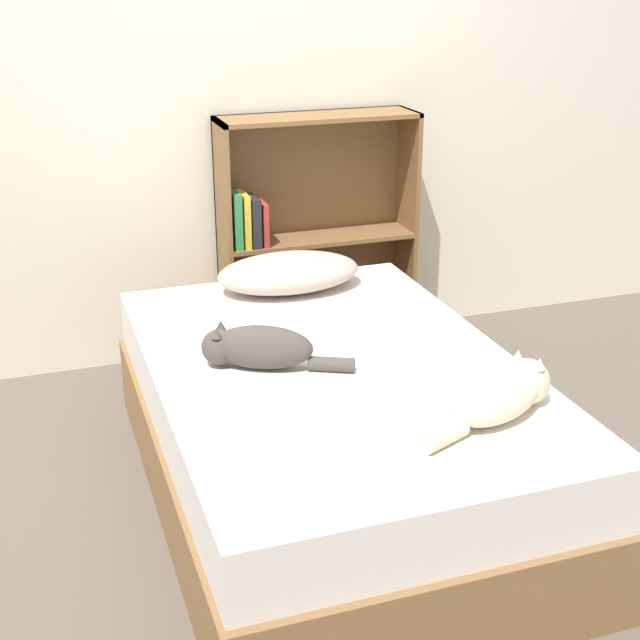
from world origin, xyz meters
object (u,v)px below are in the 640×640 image
(pillow, at_px, (289,273))
(cat_dark, at_px, (256,348))
(bookshelf, at_px, (308,233))
(cat_light, at_px, (502,396))
(bed, at_px, (333,431))

(pillow, relative_size, cat_dark, 1.24)
(bookshelf, bearing_deg, cat_light, -89.58)
(bed, height_order, cat_dark, cat_dark)
(cat_dark, xyz_separation_m, bookshelf, (0.59, 1.23, -0.01))
(pillow, xyz_separation_m, cat_light, (0.28, -1.24, -0.01))
(cat_light, xyz_separation_m, bookshelf, (-0.01, 1.79, -0.00))
(bookshelf, bearing_deg, bed, -104.62)
(bed, relative_size, pillow, 3.16)
(bed, xyz_separation_m, bookshelf, (0.33, 1.27, 0.32))
(cat_light, bearing_deg, bookshelf, 67.59)
(pillow, distance_m, bookshelf, 0.61)
(bookshelf, bearing_deg, pillow, -115.95)
(bed, relative_size, cat_light, 3.69)
(pillow, xyz_separation_m, cat_dark, (-0.32, -0.68, -0.00))
(pillow, xyz_separation_m, bookshelf, (0.26, 0.54, -0.01))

